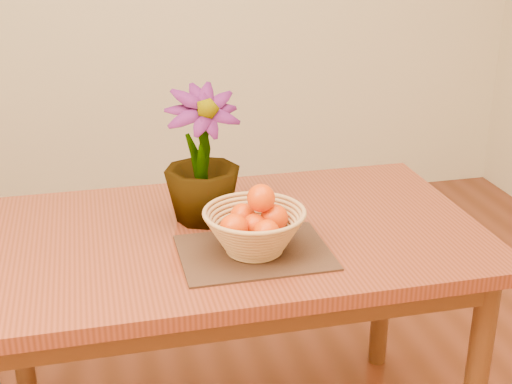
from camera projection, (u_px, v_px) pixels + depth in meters
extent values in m
cube|color=maroon|center=(228.00, 238.00, 1.96)|extent=(1.40, 0.80, 0.04)
cube|color=#4B2811|center=(228.00, 257.00, 1.98)|extent=(1.28, 0.68, 0.08)
cylinder|color=#4B2811|center=(18.00, 321.00, 2.26)|extent=(0.06, 0.06, 0.71)
cylinder|color=#4B2811|center=(383.00, 277.00, 2.52)|extent=(0.06, 0.06, 0.71)
cube|color=#3D2316|center=(254.00, 252.00, 1.83)|extent=(0.38, 0.29, 0.01)
cylinder|color=tan|center=(254.00, 250.00, 1.83)|extent=(0.13, 0.13, 0.01)
sphere|color=#DB4903|center=(254.00, 225.00, 1.80)|extent=(0.06, 0.06, 0.06)
sphere|color=#DB4903|center=(274.00, 218.00, 1.83)|extent=(0.07, 0.07, 0.07)
sphere|color=#DB4903|center=(243.00, 216.00, 1.85)|extent=(0.07, 0.07, 0.07)
sphere|color=#DB4903|center=(234.00, 228.00, 1.77)|extent=(0.07, 0.07, 0.07)
sphere|color=#DB4903|center=(267.00, 233.00, 1.75)|extent=(0.07, 0.07, 0.07)
sphere|color=#DB4903|center=(261.00, 198.00, 1.80)|extent=(0.07, 0.07, 0.07)
imported|color=#1C4313|center=(202.00, 156.00, 1.96)|extent=(0.23, 0.23, 0.38)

